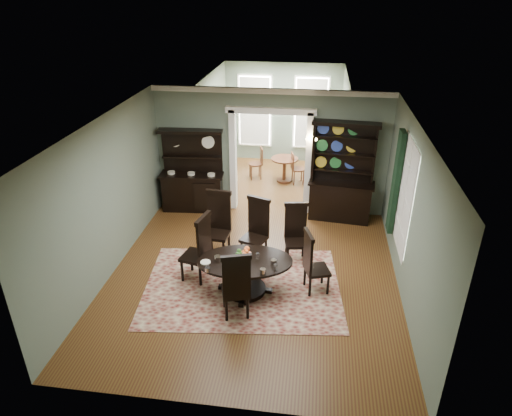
{
  "coord_description": "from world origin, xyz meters",
  "views": [
    {
      "loc": [
        1.05,
        -7.19,
        5.17
      ],
      "look_at": [
        -0.02,
        0.6,
        1.21
      ],
      "focal_mm": 32.0,
      "sensor_mm": 36.0,
      "label": 1
    }
  ],
  "objects_px": {
    "sideboard": "(193,182)",
    "welsh_dresser": "(341,185)",
    "parlor_table": "(284,166)",
    "dining_table": "(245,270)"
  },
  "relations": [
    {
      "from": "dining_table",
      "to": "parlor_table",
      "type": "relative_size",
      "value": 2.45
    },
    {
      "from": "welsh_dresser",
      "to": "sideboard",
      "type": "bearing_deg",
      "value": -174.37
    },
    {
      "from": "dining_table",
      "to": "parlor_table",
      "type": "distance_m",
      "value": 5.21
    },
    {
      "from": "welsh_dresser",
      "to": "parlor_table",
      "type": "xyz_separation_m",
      "value": [
        -1.48,
        2.02,
        -0.4
      ]
    },
    {
      "from": "sideboard",
      "to": "welsh_dresser",
      "type": "xyz_separation_m",
      "value": [
        3.59,
        -0.02,
        0.15
      ]
    },
    {
      "from": "parlor_table",
      "to": "sideboard",
      "type": "bearing_deg",
      "value": -136.44
    },
    {
      "from": "dining_table",
      "to": "parlor_table",
      "type": "bearing_deg",
      "value": 78.64
    },
    {
      "from": "sideboard",
      "to": "welsh_dresser",
      "type": "relative_size",
      "value": 0.86
    },
    {
      "from": "sideboard",
      "to": "parlor_table",
      "type": "distance_m",
      "value": 2.91
    },
    {
      "from": "dining_table",
      "to": "sideboard",
      "type": "relative_size",
      "value": 0.92
    }
  ]
}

